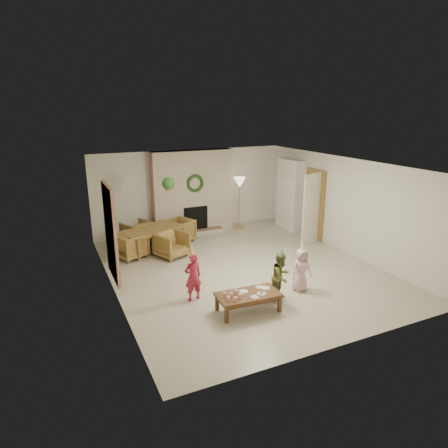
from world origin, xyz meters
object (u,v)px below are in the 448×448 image
dining_chair_right (179,231)px  dining_chair_far (137,233)px  child_red (193,277)px  child_pink (301,270)px  dining_table (154,240)px  coffee_table_top (248,295)px  dining_chair_left (131,245)px  dining_chair_near (172,245)px  child_plaid (281,277)px

dining_chair_right → dining_chair_far: bearing=-128.7°
child_red → child_pink: size_ratio=1.06×
dining_table → dining_chair_right: bearing=-0.0°
dining_chair_far → dining_chair_right: bearing=141.3°
dining_chair_far → dining_table: bearing=90.0°
dining_chair_far → child_red: (0.25, -3.82, 0.17)m
dining_chair_right → child_pink: child_pink is taller
coffee_table_top → child_red: (-0.77, 0.88, 0.16)m
dining_chair_far → child_pink: bearing=95.9°
dining_chair_left → coffee_table_top: bearing=177.4°
dining_chair_near → dining_chair_left: (-0.98, 0.39, 0.00)m
dining_table → coffee_table_top: dining_table is taller
child_pink → dining_chair_near: bearing=123.3°
dining_chair_left → child_plaid: 4.21m
dining_chair_left → child_pink: child_pink is taller
child_pink → child_red: bearing=167.3°
dining_chair_left → child_red: bearing=169.2°
dining_table → child_plaid: size_ratio=1.71×
dining_chair_far → coffee_table_top: 4.81m
coffee_table_top → child_red: child_red is taller
dining_chair_near → dining_chair_left: same height
child_red → dining_chair_left: bearing=-81.9°
dining_chair_far → child_plaid: size_ratio=0.73×
dining_chair_near → dining_chair_far: (-0.59, 1.36, 0.00)m
dining_chair_left → child_plaid: bearing=-171.4°
coffee_table_top → child_pink: (1.43, 0.32, 0.13)m
dining_chair_left → dining_chair_right: (1.53, 0.66, 0.00)m
dining_table → child_pink: (2.16, -3.69, 0.17)m
dining_chair_near → coffee_table_top: dining_chair_near is taller
child_pink → child_plaid: bearing=-163.0°
coffee_table_top → child_pink: child_pink is taller
dining_chair_right → coffee_table_top: (-0.12, -4.39, 0.01)m
dining_chair_far → child_pink: (2.45, -4.38, 0.14)m
dining_chair_near → child_pink: bearing=-81.7°
dining_chair_far → dining_chair_right: same height
coffee_table_top → child_pink: 1.47m
dining_chair_near → coffee_table_top: size_ratio=0.60×
dining_table → dining_chair_left: bearing=-180.0°
dining_chair_right → coffee_table_top: dining_chair_right is taller
child_plaid → dining_chair_near: bearing=88.9°
child_red → child_plaid: size_ratio=1.00×
child_red → dining_chair_right: bearing=-108.9°
dining_chair_far → dining_chair_right: (1.15, -0.31, 0.00)m
dining_chair_left → dining_chair_right: bearing=-90.0°
dining_chair_far → dining_chair_right: size_ratio=1.00×
dining_chair_right → coffee_table_top: size_ratio=0.60×
dining_chair_near → coffee_table_top: 3.36m
child_pink → dining_chair_right: bearing=109.4°
child_plaid → dining_chair_right: bearing=76.7°
dining_chair_right → child_plaid: 4.29m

